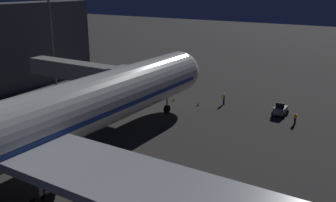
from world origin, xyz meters
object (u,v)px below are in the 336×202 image
object	(u,v)px
traffic_cone_nose_port	(198,104)
ground_crew_marshaller_fwd	(224,98)
baggage_tug_spare	(280,110)
ground_crew_near_nose_gear	(295,117)
apron_floodlight_mast	(51,25)
jet_bridge	(89,73)
traffic_cone_nose_starboard	(174,100)

from	to	relation	value
traffic_cone_nose_port	ground_crew_marshaller_fwd	bearing A→B (deg)	-139.27
baggage_tug_spare	ground_crew_near_nose_gear	size ratio (longest dim) A/B	1.39
ground_crew_marshaller_fwd	apron_floodlight_mast	bearing A→B (deg)	11.25
jet_bridge	baggage_tug_spare	world-z (taller)	jet_bridge
apron_floodlight_mast	jet_bridge	bearing A→B (deg)	156.36
traffic_cone_nose_port	traffic_cone_nose_starboard	size ratio (longest dim) A/B	1.00
jet_bridge	traffic_cone_nose_starboard	xyz separation A→B (m)	(-8.56, -9.90, -5.27)
baggage_tug_spare	traffic_cone_nose_port	bearing A→B (deg)	10.36
traffic_cone_nose_starboard	ground_crew_near_nose_gear	bearing A→B (deg)	179.34
jet_bridge	ground_crew_near_nose_gear	bearing A→B (deg)	-160.74
baggage_tug_spare	ground_crew_marshaller_fwd	xyz separation A→B (m)	(8.93, -0.48, 0.26)
ground_crew_near_nose_gear	traffic_cone_nose_starboard	world-z (taller)	ground_crew_near_nose_gear
apron_floodlight_mast	traffic_cone_nose_port	xyz separation A→B (m)	(-27.70, -3.45, -10.90)
ground_crew_near_nose_gear	traffic_cone_nose_port	distance (m)	14.75
ground_crew_near_nose_gear	ground_crew_marshaller_fwd	world-z (taller)	ground_crew_marshaller_fwd
ground_crew_near_nose_gear	traffic_cone_nose_starboard	distance (m)	19.15
jet_bridge	ground_crew_near_nose_gear	distance (m)	29.70
ground_crew_marshaller_fwd	traffic_cone_nose_port	bearing A→B (deg)	40.73
jet_bridge	ground_crew_marshaller_fwd	world-z (taller)	jet_bridge
jet_bridge	apron_floodlight_mast	world-z (taller)	apron_floodlight_mast
ground_crew_near_nose_gear	traffic_cone_nose_port	bearing A→B (deg)	-0.85
ground_crew_near_nose_gear	traffic_cone_nose_port	xyz separation A→B (m)	(14.74, -0.22, -0.65)
jet_bridge	baggage_tug_spare	size ratio (longest dim) A/B	8.45
apron_floodlight_mast	traffic_cone_nose_starboard	size ratio (longest dim) A/B	35.33
ground_crew_near_nose_gear	traffic_cone_nose_port	size ratio (longest dim) A/B	3.06
ground_crew_near_nose_gear	traffic_cone_nose_starboard	size ratio (longest dim) A/B	3.06
ground_crew_near_nose_gear	jet_bridge	bearing A→B (deg)	19.26
ground_crew_near_nose_gear	traffic_cone_nose_port	world-z (taller)	ground_crew_near_nose_gear
jet_bridge	traffic_cone_nose_starboard	distance (m)	14.11
jet_bridge	traffic_cone_nose_port	world-z (taller)	jet_bridge
baggage_tug_spare	jet_bridge	bearing A→B (deg)	25.82
baggage_tug_spare	traffic_cone_nose_port	xyz separation A→B (m)	(12.04, 2.20, -0.50)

